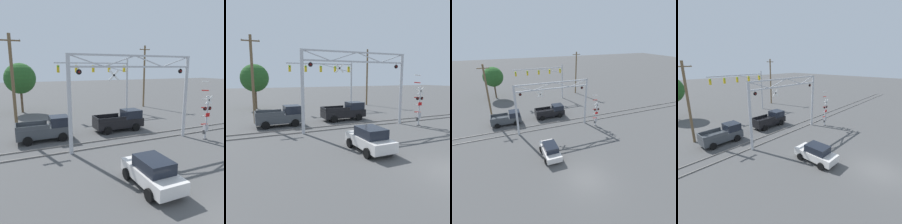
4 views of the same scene
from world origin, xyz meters
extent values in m
cube|color=gray|center=(0.00, 11.30, 0.05)|extent=(80.00, 0.08, 0.10)
cube|color=gray|center=(0.00, 12.74, 0.05)|extent=(80.00, 0.08, 0.10)
cylinder|color=#B7BABF|center=(-5.25, 11.02, 3.62)|extent=(0.29, 0.29, 7.23)
cylinder|color=#B7BABF|center=(5.25, 11.02, 3.62)|extent=(0.29, 0.29, 7.23)
cube|color=#B7BABF|center=(0.00, 11.02, 6.32)|extent=(10.80, 0.14, 0.14)
cube|color=#B7BABF|center=(0.00, 11.02, 7.16)|extent=(10.80, 0.14, 0.14)
cube|color=#B7BABF|center=(-3.94, 11.02, 6.74)|extent=(2.65, 0.08, 0.92)
cube|color=#B7BABF|center=(-1.31, 11.02, 6.74)|extent=(2.65, 0.08, 0.92)
cube|color=#B7BABF|center=(1.31, 11.02, 6.74)|extent=(2.65, 0.08, 0.92)
cube|color=#B7BABF|center=(3.94, 11.02, 6.74)|extent=(2.65, 0.08, 0.92)
cylinder|color=black|center=(-4.51, 11.02, 5.96)|extent=(0.38, 0.10, 0.38)
sphere|color=#590C0C|center=(-4.51, 10.95, 5.96)|extent=(0.18, 0.18, 0.18)
cylinder|color=#B7BABF|center=(-4.51, 11.02, 6.20)|extent=(0.04, 0.04, 0.10)
cylinder|color=black|center=(4.51, 11.02, 5.96)|extent=(0.38, 0.10, 0.38)
sphere|color=#590C0C|center=(4.51, 10.95, 5.96)|extent=(0.18, 0.18, 0.18)
cylinder|color=#B7BABF|center=(4.51, 11.02, 6.20)|extent=(0.04, 0.04, 0.10)
cube|color=white|center=(-1.84, 10.92, 5.70)|extent=(0.88, 0.03, 0.88)
cube|color=white|center=(-1.84, 10.92, 5.70)|extent=(0.88, 0.03, 0.88)
cylinder|color=black|center=(-1.84, 10.90, 5.70)|extent=(0.04, 0.04, 0.02)
cylinder|color=#B7BABF|center=(6.39, 9.48, 1.95)|extent=(0.16, 0.16, 3.89)
cylinder|color=#59595B|center=(6.39, 9.48, 0.05)|extent=(0.35, 0.35, 0.10)
cube|color=white|center=(6.39, 9.37, 3.54)|extent=(0.78, 0.03, 0.78)
cube|color=white|center=(6.39, 9.37, 3.54)|extent=(0.78, 0.03, 0.78)
cylinder|color=black|center=(6.39, 9.34, 3.54)|extent=(0.04, 0.04, 0.02)
cylinder|color=black|center=(6.11, 9.48, 2.79)|extent=(0.32, 0.09, 0.32)
sphere|color=#590C0C|center=(6.11, 9.42, 2.79)|extent=(0.16, 0.16, 0.16)
cylinder|color=black|center=(6.67, 9.48, 2.79)|extent=(0.32, 0.09, 0.32)
sphere|color=#590C0C|center=(6.67, 9.42, 2.79)|extent=(0.16, 0.16, 0.16)
cube|color=#B7BABF|center=(6.39, 9.48, 2.79)|extent=(0.64, 0.06, 0.06)
cube|color=red|center=(6.39, 9.38, 2.24)|extent=(0.44, 0.02, 0.32)
cube|color=#B2B2B7|center=(6.39, 9.48, 1.05)|extent=(0.36, 0.28, 0.56)
cylinder|color=red|center=(6.18, 9.48, 1.42)|extent=(0.74, 0.09, 0.14)
cylinder|color=white|center=(6.13, 9.48, 2.16)|extent=(0.74, 0.09, 0.14)
cylinder|color=red|center=(6.08, 9.48, 2.90)|extent=(0.74, 0.09, 0.14)
cylinder|color=white|center=(6.03, 9.48, 3.63)|extent=(0.74, 0.09, 0.14)
cylinder|color=red|center=(5.98, 9.48, 4.37)|extent=(0.74, 0.09, 0.14)
cylinder|color=white|center=(5.92, 9.48, 5.11)|extent=(0.74, 0.09, 0.14)
cube|color=#3F3F42|center=(6.23, 9.48, 0.70)|extent=(0.24, 0.12, 0.36)
cylinder|color=#B7BABF|center=(6.05, 23.81, 3.72)|extent=(0.24, 0.24, 7.44)
cube|color=#B7BABF|center=(0.96, 23.81, 6.84)|extent=(10.19, 0.14, 0.14)
cube|color=#B7BABF|center=(3.51, 23.81, 6.24)|extent=(5.11, 0.08, 1.28)
cylinder|color=#B7BABF|center=(-3.64, 23.81, 6.69)|extent=(0.04, 0.04, 0.30)
cube|color=gold|center=(-3.64, 23.81, 6.10)|extent=(0.30, 0.26, 0.89)
sphere|color=green|center=(-3.64, 23.64, 6.41)|extent=(0.18, 0.18, 0.18)
cylinder|color=#B7BABF|center=(-1.34, 23.81, 6.69)|extent=(0.04, 0.04, 0.30)
cube|color=gold|center=(-1.34, 23.81, 6.10)|extent=(0.30, 0.26, 0.89)
sphere|color=green|center=(-1.34, 23.64, 6.41)|extent=(0.18, 0.18, 0.18)
cylinder|color=#B7BABF|center=(0.96, 23.81, 6.69)|extent=(0.04, 0.04, 0.30)
cube|color=gold|center=(0.96, 23.81, 6.10)|extent=(0.30, 0.26, 0.89)
sphere|color=green|center=(0.96, 23.64, 6.41)|extent=(0.18, 0.18, 0.18)
cylinder|color=#B7BABF|center=(3.26, 23.81, 6.69)|extent=(0.04, 0.04, 0.30)
cube|color=gold|center=(3.26, 23.81, 6.10)|extent=(0.30, 0.26, 0.89)
sphere|color=green|center=(3.26, 23.64, 6.41)|extent=(0.18, 0.18, 0.18)
cylinder|color=#B7BABF|center=(5.55, 23.81, 6.69)|extent=(0.04, 0.04, 0.30)
cube|color=gold|center=(5.55, 23.81, 6.10)|extent=(0.30, 0.26, 0.89)
sphere|color=green|center=(5.55, 23.64, 6.41)|extent=(0.18, 0.18, 0.18)
cube|color=black|center=(0.57, 15.18, 0.81)|extent=(4.95, 1.89, 0.84)
cube|color=black|center=(2.02, 15.18, 1.63)|extent=(1.74, 1.74, 0.81)
cube|color=black|center=(-0.40, 14.28, 1.41)|extent=(2.80, 0.08, 0.37)
cube|color=black|center=(-0.40, 16.09, 1.41)|extent=(2.80, 0.08, 0.37)
cube|color=black|center=(-1.85, 15.18, 1.41)|extent=(0.10, 1.81, 0.37)
cylinder|color=black|center=(2.11, 14.23, 0.39)|extent=(0.77, 0.24, 0.77)
cylinder|color=black|center=(2.11, 16.14, 0.39)|extent=(0.77, 0.24, 0.77)
cylinder|color=black|center=(-0.96, 14.23, 0.39)|extent=(0.77, 0.24, 0.77)
cylinder|color=black|center=(-0.96, 16.14, 0.39)|extent=(0.77, 0.24, 0.77)
cube|color=#3D4247|center=(-6.69, 15.00, 0.81)|extent=(4.60, 1.89, 0.84)
cube|color=black|center=(-5.35, 15.00, 1.63)|extent=(1.62, 1.74, 0.81)
cube|color=#3D4247|center=(-7.60, 14.09, 1.41)|extent=(2.58, 0.08, 0.37)
cube|color=#3D4247|center=(-7.60, 15.90, 1.41)|extent=(2.58, 0.08, 0.37)
cube|color=#3D4247|center=(-8.94, 15.00, 1.41)|extent=(0.10, 1.81, 0.37)
cylinder|color=black|center=(-5.26, 14.04, 0.39)|extent=(0.77, 0.24, 0.77)
cylinder|color=black|center=(-5.26, 15.96, 0.39)|extent=(0.77, 0.24, 0.77)
cylinder|color=black|center=(-8.11, 14.04, 0.39)|extent=(0.77, 0.24, 0.77)
cylinder|color=black|center=(-8.11, 15.96, 0.39)|extent=(0.77, 0.24, 0.77)
cube|color=silver|center=(-2.39, 4.84, 0.66)|extent=(1.72, 3.89, 0.67)
cube|color=black|center=(-2.39, 4.68, 1.32)|extent=(1.46, 2.02, 0.63)
cylinder|color=black|center=(-3.26, 6.01, 0.33)|extent=(0.24, 0.66, 0.66)
cylinder|color=black|center=(-1.52, 6.01, 0.33)|extent=(0.24, 0.66, 0.66)
cylinder|color=black|center=(-3.26, 3.67, 0.33)|extent=(0.24, 0.66, 0.66)
cylinder|color=black|center=(-1.52, 3.67, 0.33)|extent=(0.24, 0.66, 0.66)
cylinder|color=brown|center=(-8.84, 17.48, 4.59)|extent=(0.28, 0.28, 9.18)
cube|color=brown|center=(-8.84, 17.48, 8.58)|extent=(1.80, 0.12, 0.12)
cylinder|color=silver|center=(-8.02, 17.48, 8.68)|extent=(0.08, 0.08, 0.12)
cylinder|color=brown|center=(10.34, 26.11, 4.82)|extent=(0.28, 0.28, 9.64)
cube|color=brown|center=(10.34, 26.11, 9.04)|extent=(1.80, 0.12, 0.12)
cylinder|color=silver|center=(9.52, 26.11, 9.14)|extent=(0.08, 0.08, 0.12)
cylinder|color=silver|center=(11.16, 26.11, 9.14)|extent=(0.08, 0.08, 0.12)
cylinder|color=brown|center=(-7.98, 28.99, 1.65)|extent=(0.32, 0.32, 3.30)
sphere|color=#265623|center=(-7.98, 28.99, 4.79)|extent=(4.24, 4.24, 4.24)
camera|label=1|loc=(-8.67, -4.14, 6.26)|focal=35.00mm
camera|label=2|loc=(-10.05, -7.20, 4.90)|focal=35.00mm
camera|label=3|loc=(-6.81, -11.55, 13.24)|focal=28.00mm
camera|label=4|loc=(-14.70, -3.49, 9.03)|focal=28.00mm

